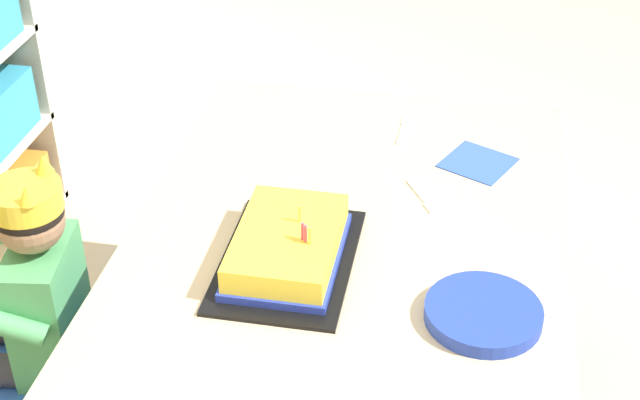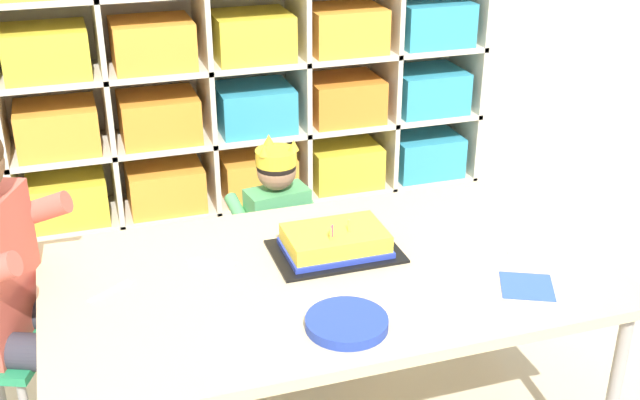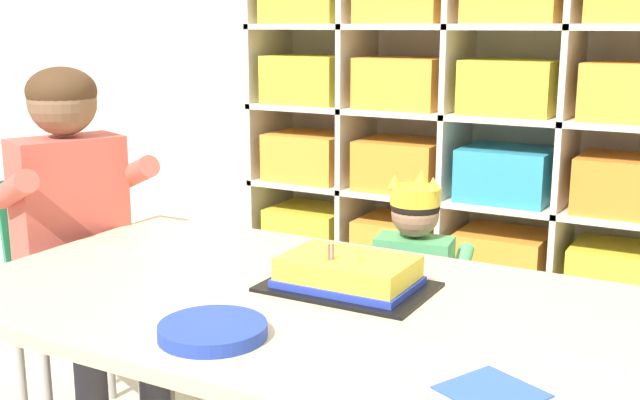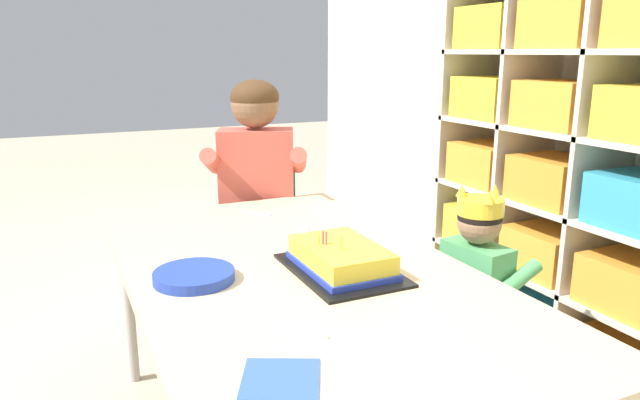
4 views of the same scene
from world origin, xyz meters
TOP-DOWN VIEW (x-y plane):
  - storage_cubby_shelf at (0.09, 1.23)m, footprint 1.94×0.33m
  - activity_table at (0.00, 0.00)m, footprint 1.54×0.86m
  - classroom_chair_blue at (0.02, 0.53)m, footprint 0.38×0.37m
  - child_with_crown at (0.00, 0.63)m, footprint 0.32×0.32m
  - adult_helper_seated at (-0.83, 0.16)m, footprint 0.49×0.47m
  - birthday_cake_on_tray at (0.05, 0.10)m, footprint 0.36×0.24m
  - paper_plate_stack at (-0.05, -0.27)m, footprint 0.20×0.20m
  - paper_napkin_square at (0.48, -0.24)m, footprint 0.18×0.18m
  - fork_by_napkin at (0.60, -0.06)m, footprint 0.13×0.02m
  - fork_beside_plate_stack at (-0.58, 0.08)m, footprint 0.12×0.08m
  - fork_near_cake_tray at (0.31, -0.13)m, footprint 0.12×0.08m
  - fork_scattered_mid_table at (-0.31, 0.15)m, footprint 0.12×0.08m

SIDE VIEW (x-z plane):
  - classroom_chair_blue at x=0.02m, z-range 0.05..0.62m
  - child_with_crown at x=0.00m, z-range 0.09..0.89m
  - activity_table at x=0.00m, z-range 0.27..0.89m
  - paper_napkin_square at x=0.48m, z-range 0.62..0.62m
  - fork_beside_plate_stack at x=-0.58m, z-range 0.62..0.63m
  - fork_near_cake_tray at x=0.31m, z-range 0.62..0.63m
  - fork_by_napkin at x=0.60m, z-range 0.62..0.63m
  - fork_scattered_mid_table at x=-0.31m, z-range 0.62..0.63m
  - paper_plate_stack at x=-0.05m, z-range 0.62..0.65m
  - birthday_cake_on_tray at x=0.05m, z-range 0.60..0.71m
  - adult_helper_seated at x=-0.83m, z-range 0.13..1.21m
  - storage_cubby_shelf at x=0.09m, z-range -0.03..1.46m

